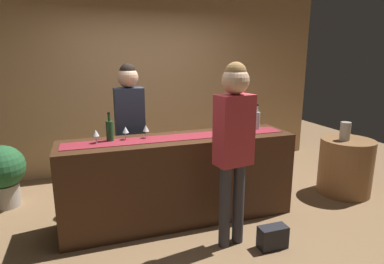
% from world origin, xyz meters
% --- Properties ---
extents(ground_plane, '(10.00, 10.00, 0.00)m').
position_xyz_m(ground_plane, '(0.00, 0.00, 0.00)').
color(ground_plane, brown).
extents(back_wall, '(6.00, 0.12, 2.90)m').
position_xyz_m(back_wall, '(0.00, 1.90, 1.45)').
color(back_wall, tan).
rests_on(back_wall, ground).
extents(bar_counter, '(2.54, 0.60, 0.95)m').
position_xyz_m(bar_counter, '(0.00, 0.00, 0.48)').
color(bar_counter, '#3D2314').
rests_on(bar_counter, ground).
extents(counter_runner_cloth, '(2.41, 0.28, 0.01)m').
position_xyz_m(counter_runner_cloth, '(0.00, 0.00, 0.96)').
color(counter_runner_cloth, maroon).
rests_on(counter_runner_cloth, bar_counter).
extents(wine_bottle_green, '(0.07, 0.07, 0.30)m').
position_xyz_m(wine_bottle_green, '(-0.72, 0.08, 1.07)').
color(wine_bottle_green, '#194723').
rests_on(wine_bottle_green, bar_counter).
extents(wine_bottle_clear, '(0.07, 0.07, 0.30)m').
position_xyz_m(wine_bottle_clear, '(0.99, 0.08, 1.07)').
color(wine_bottle_clear, '#B2C6C1').
rests_on(wine_bottle_clear, bar_counter).
extents(wine_glass_near_customer, '(0.07, 0.07, 0.14)m').
position_xyz_m(wine_glass_near_customer, '(-0.56, 0.08, 1.06)').
color(wine_glass_near_customer, silver).
rests_on(wine_glass_near_customer, bar_counter).
extents(wine_glass_mid_counter, '(0.07, 0.07, 0.14)m').
position_xyz_m(wine_glass_mid_counter, '(-0.86, 0.03, 1.06)').
color(wine_glass_mid_counter, silver).
rests_on(wine_glass_mid_counter, bar_counter).
extents(wine_glass_far_end, '(0.07, 0.07, 0.14)m').
position_xyz_m(wine_glass_far_end, '(-0.35, 0.08, 1.06)').
color(wine_glass_far_end, silver).
rests_on(wine_glass_far_end, bar_counter).
extents(bartender, '(0.34, 0.24, 1.73)m').
position_xyz_m(bartender, '(-0.44, 0.58, 1.07)').
color(bartender, '#26262B').
rests_on(bartender, ground).
extents(customer_sipping, '(0.37, 0.25, 1.77)m').
position_xyz_m(customer_sipping, '(0.33, -0.65, 1.10)').
color(customer_sipping, '#33333D').
rests_on(customer_sipping, ground).
extents(round_side_table, '(0.68, 0.68, 0.74)m').
position_xyz_m(round_side_table, '(2.30, -0.03, 0.37)').
color(round_side_table, brown).
rests_on(round_side_table, ground).
extents(vase_on_side_table, '(0.13, 0.13, 0.24)m').
position_xyz_m(vase_on_side_table, '(2.23, -0.03, 0.86)').
color(vase_on_side_table, '#A8A399').
rests_on(vase_on_side_table, round_side_table).
extents(potted_plant_tall, '(0.53, 0.53, 0.77)m').
position_xyz_m(potted_plant_tall, '(-1.93, 0.99, 0.44)').
color(potted_plant_tall, '#9E9389').
rests_on(potted_plant_tall, ground).
extents(handbag, '(0.28, 0.14, 0.22)m').
position_xyz_m(handbag, '(0.68, -0.85, 0.11)').
color(handbag, black).
rests_on(handbag, ground).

